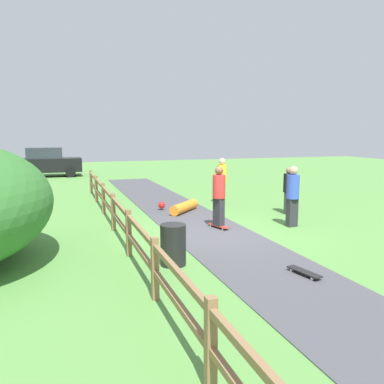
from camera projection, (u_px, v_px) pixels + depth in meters
The scene contains 11 objects.
ground_plane at pixel (212, 233), 11.22m from camera, with size 60.00×60.00×0.00m, color #568E42.
asphalt_path at pixel (212, 233), 11.22m from camera, with size 2.40×28.00×0.02m, color #47474C.
wooden_fence at pixel (120, 217), 10.29m from camera, with size 0.12×18.12×1.10m.
trash_bin at pixel (173, 245), 8.49m from camera, with size 0.56×0.56×0.90m, color black.
skater_riding at pixel (219, 194), 11.63m from camera, with size 0.48×0.82×1.86m.
skater_fallen at pixel (182, 207), 14.19m from camera, with size 1.49×1.48×0.36m.
skateboard_loose at pixel (304, 272), 7.87m from camera, with size 0.35×0.82×0.08m.
bystander_black at pixel (289, 188), 13.86m from camera, with size 0.53×0.53×1.66m.
bystander_yellow at pixel (222, 179), 15.75m from camera, with size 0.53×0.53×1.86m.
bystander_blue at pixel (293, 193), 11.92m from camera, with size 0.42×0.42×1.86m.
parked_car_black at pixel (47, 162), 25.71m from camera, with size 4.23×2.06×1.92m.
Camera 1 is at (-4.10, -10.14, 2.84)m, focal length 36.73 mm.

